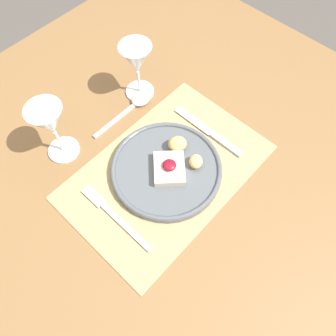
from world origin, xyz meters
The scene contains 9 objects.
ground_plane centered at (0.00, 0.00, 0.00)m, with size 8.00×8.00×0.00m, color #4C4742.
dining_table centered at (0.00, 0.00, 0.66)m, with size 1.30×1.29×0.74m.
placemat centered at (0.00, 0.00, 0.74)m, with size 0.48×0.31×0.00m, color #9E895B.
dinner_plate centered at (0.00, 0.00, 0.76)m, with size 0.27×0.27×0.05m.
fork centered at (-0.16, 0.02, 0.75)m, with size 0.02×0.21×0.01m.
knife centered at (0.16, -0.01, 0.75)m, with size 0.02×0.21×0.01m.
spoon centered at (0.10, 0.20, 0.75)m, with size 0.20×0.05×0.02m.
wine_glass_near centered at (0.13, 0.23, 0.85)m, with size 0.08×0.08×0.16m.
wine_glass_far centered at (-0.13, 0.23, 0.85)m, with size 0.08×0.08×0.16m.
Camera 1 is at (-0.27, -0.25, 1.44)m, focal length 35.00 mm.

